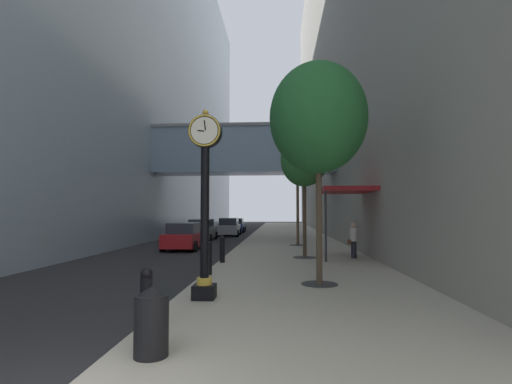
{
  "coord_description": "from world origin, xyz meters",
  "views": [
    {
      "loc": [
        2.68,
        -4.02,
        2.33
      ],
      "look_at": [
        1.05,
        22.35,
        3.69
      ],
      "focal_mm": 26.56,
      "sensor_mm": 36.0,
      "label": 1
    }
  ],
  "objects_px": {
    "bollard_third": "(209,257)",
    "street_tree_mid_far": "(297,167)",
    "car_red_far": "(185,236)",
    "street_tree_near": "(318,118)",
    "bollard_fourth": "(222,248)",
    "street_tree_mid_near": "(304,160)",
    "trash_bin": "(152,320)",
    "bollard_nearest": "(146,298)",
    "car_grey_mid": "(202,230)",
    "street_clock": "(205,194)",
    "pedestrian_walking": "(353,239)",
    "car_blue_trailing": "(236,225)",
    "car_silver_near": "(229,227)"
  },
  "relations": [
    {
      "from": "street_tree_mid_far",
      "to": "car_red_far",
      "type": "bearing_deg",
      "value": -164.96
    },
    {
      "from": "street_clock",
      "to": "bollard_third",
      "type": "xyz_separation_m",
      "value": [
        -0.56,
        3.62,
        -2.04
      ]
    },
    {
      "from": "car_silver_near",
      "to": "car_grey_mid",
      "type": "bearing_deg",
      "value": -101.94
    },
    {
      "from": "bollard_nearest",
      "to": "bollard_third",
      "type": "relative_size",
      "value": 1.0
    },
    {
      "from": "bollard_fourth",
      "to": "trash_bin",
      "type": "xyz_separation_m",
      "value": [
        0.51,
        -10.5,
        -0.07
      ]
    },
    {
      "from": "street_clock",
      "to": "bollard_nearest",
      "type": "height_order",
      "value": "street_clock"
    },
    {
      "from": "street_tree_mid_near",
      "to": "street_tree_mid_far",
      "type": "bearing_deg",
      "value": 90.0
    },
    {
      "from": "street_tree_near",
      "to": "pedestrian_walking",
      "type": "xyz_separation_m",
      "value": [
        2.28,
        6.55,
        -4.17
      ]
    },
    {
      "from": "street_clock",
      "to": "street_tree_near",
      "type": "xyz_separation_m",
      "value": [
        3.09,
        2.08,
        2.4
      ]
    },
    {
      "from": "street_clock",
      "to": "car_red_far",
      "type": "bearing_deg",
      "value": 106.09
    },
    {
      "from": "bollard_nearest",
      "to": "street_tree_mid_near",
      "type": "xyz_separation_m",
      "value": [
        3.65,
        11.28,
        4.05
      ]
    },
    {
      "from": "bollard_nearest",
      "to": "car_red_far",
      "type": "xyz_separation_m",
      "value": [
        -3.31,
        16.01,
        0.05
      ]
    },
    {
      "from": "trash_bin",
      "to": "car_red_far",
      "type": "xyz_separation_m",
      "value": [
        -3.81,
        17.19,
        0.12
      ]
    },
    {
      "from": "street_clock",
      "to": "car_silver_near",
      "type": "distance_m",
      "value": 26.9
    },
    {
      "from": "street_tree_mid_near",
      "to": "car_silver_near",
      "type": "distance_m",
      "value": 19.38
    },
    {
      "from": "street_clock",
      "to": "street_tree_mid_near",
      "type": "height_order",
      "value": "street_tree_mid_near"
    },
    {
      "from": "car_silver_near",
      "to": "car_blue_trailing",
      "type": "xyz_separation_m",
      "value": [
        -0.04,
        5.86,
        -0.06
      ]
    },
    {
      "from": "street_tree_near",
      "to": "street_tree_mid_near",
      "type": "relative_size",
      "value": 1.13
    },
    {
      "from": "street_tree_near",
      "to": "street_tree_mid_far",
      "type": "height_order",
      "value": "street_tree_near"
    },
    {
      "from": "bollard_nearest",
      "to": "street_tree_mid_far",
      "type": "distance_m",
      "value": 18.79
    },
    {
      "from": "trash_bin",
      "to": "car_blue_trailing",
      "type": "relative_size",
      "value": 0.25
    },
    {
      "from": "bollard_fourth",
      "to": "street_tree_near",
      "type": "distance_m",
      "value": 7.39
    },
    {
      "from": "bollard_third",
      "to": "street_tree_mid_far",
      "type": "height_order",
      "value": "street_tree_mid_far"
    },
    {
      "from": "car_blue_trailing",
      "to": "bollard_third",
      "type": "bearing_deg",
      "value": -85.26
    },
    {
      "from": "street_tree_mid_near",
      "to": "car_red_far",
      "type": "distance_m",
      "value": 9.32
    },
    {
      "from": "bollard_third",
      "to": "trash_bin",
      "type": "height_order",
      "value": "bollard_third"
    },
    {
      "from": "bollard_nearest",
      "to": "pedestrian_walking",
      "type": "height_order",
      "value": "pedestrian_walking"
    },
    {
      "from": "car_red_far",
      "to": "car_grey_mid",
      "type": "bearing_deg",
      "value": 93.28
    },
    {
      "from": "street_clock",
      "to": "car_grey_mid",
      "type": "xyz_separation_m",
      "value": [
        -4.27,
        20.31,
        -1.96
      ]
    },
    {
      "from": "bollard_third",
      "to": "trash_bin",
      "type": "relative_size",
      "value": 1.1
    },
    {
      "from": "bollard_nearest",
      "to": "trash_bin",
      "type": "relative_size",
      "value": 1.1
    },
    {
      "from": "bollard_third",
      "to": "car_grey_mid",
      "type": "distance_m",
      "value": 17.1
    },
    {
      "from": "car_blue_trailing",
      "to": "trash_bin",
      "type": "bearing_deg",
      "value": -85.43
    },
    {
      "from": "street_tree_mid_far",
      "to": "car_red_far",
      "type": "relative_size",
      "value": 1.48
    },
    {
      "from": "bollard_third",
      "to": "car_grey_mid",
      "type": "height_order",
      "value": "car_grey_mid"
    },
    {
      "from": "street_clock",
      "to": "street_tree_near",
      "type": "relative_size",
      "value": 0.71
    },
    {
      "from": "street_tree_mid_near",
      "to": "car_grey_mid",
      "type": "bearing_deg",
      "value": 122.31
    },
    {
      "from": "trash_bin",
      "to": "pedestrian_walking",
      "type": "height_order",
      "value": "pedestrian_walking"
    },
    {
      "from": "street_tree_near",
      "to": "pedestrian_walking",
      "type": "relative_size",
      "value": 4.05
    },
    {
      "from": "pedestrian_walking",
      "to": "bollard_fourth",
      "type": "bearing_deg",
      "value": -162.17
    },
    {
      "from": "street_tree_mid_far",
      "to": "trash_bin",
      "type": "xyz_separation_m",
      "value": [
        -3.14,
        -19.06,
        -4.54
      ]
    },
    {
      "from": "trash_bin",
      "to": "car_silver_near",
      "type": "xyz_separation_m",
      "value": [
        -2.86,
        30.45,
        0.15
      ]
    },
    {
      "from": "street_tree_mid_far",
      "to": "car_red_far",
      "type": "height_order",
      "value": "street_tree_mid_far"
    },
    {
      "from": "bollard_fourth",
      "to": "trash_bin",
      "type": "distance_m",
      "value": 10.51
    },
    {
      "from": "trash_bin",
      "to": "street_tree_mid_far",
      "type": "bearing_deg",
      "value": 80.64
    },
    {
      "from": "street_tree_near",
      "to": "bollard_fourth",
      "type": "bearing_deg",
      "value": 128.14
    },
    {
      "from": "street_tree_mid_near",
      "to": "trash_bin",
      "type": "relative_size",
      "value": 5.71
    },
    {
      "from": "trash_bin",
      "to": "pedestrian_walking",
      "type": "relative_size",
      "value": 0.63
    },
    {
      "from": "street_clock",
      "to": "bollard_fourth",
      "type": "height_order",
      "value": "street_clock"
    },
    {
      "from": "bollard_fourth",
      "to": "street_tree_mid_near",
      "type": "bearing_deg",
      "value": 28.21
    }
  ]
}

